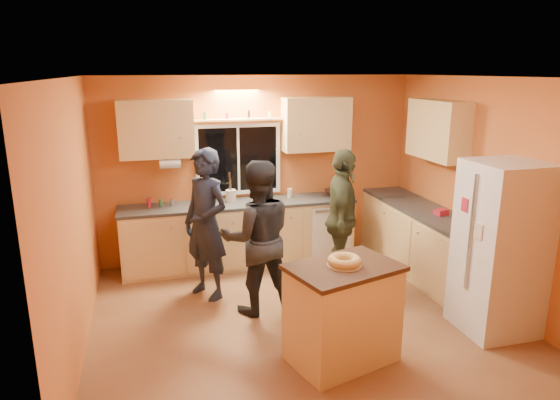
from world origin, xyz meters
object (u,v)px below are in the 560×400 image
object	(u,v)px
person_center	(257,238)
person_right	(342,219)
refrigerator	(501,248)
person_left	(206,224)
island	(343,313)

from	to	relation	value
person_center	person_right	size ratio (longest dim) A/B	1.00
refrigerator	person_left	xyz separation A→B (m)	(-2.81, 1.61, 0.00)
refrigerator	person_left	world-z (taller)	person_left
island	person_left	xyz separation A→B (m)	(-1.03, 1.73, 0.42)
refrigerator	person_center	distance (m)	2.54
person_left	person_center	distance (m)	0.74
person_left	person_right	bearing A→B (deg)	50.88
person_center	person_left	bearing A→B (deg)	-44.61
person_left	person_center	size ratio (longest dim) A/B	1.04
refrigerator	person_right	world-z (taller)	refrigerator
refrigerator	person_left	size ratio (longest dim) A/B	1.00
refrigerator	person_center	size ratio (longest dim) A/B	1.03
refrigerator	person_right	bearing A→B (deg)	127.44
refrigerator	island	distance (m)	1.83
person_left	person_right	size ratio (longest dim) A/B	1.03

